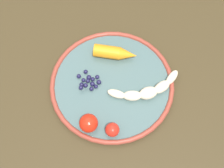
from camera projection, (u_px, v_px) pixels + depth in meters
ground_plane at (109, 150)px, 1.47m from camera, size 6.00×6.00×0.00m
dining_table at (107, 94)px, 0.91m from camera, size 1.29×0.72×0.71m
plate at (112, 84)px, 0.82m from camera, size 0.31×0.31×0.02m
banana at (147, 90)px, 0.79m from camera, size 0.16×0.12×0.03m
carrot_orange at (115, 53)px, 0.83m from camera, size 0.11×0.05×0.03m
blueberry_pile at (89, 82)px, 0.81m from camera, size 0.06×0.05×0.02m
tomato_near at (112, 130)px, 0.75m from camera, size 0.03×0.03×0.03m
tomato_mid at (87, 123)px, 0.75m from camera, size 0.04×0.04×0.04m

